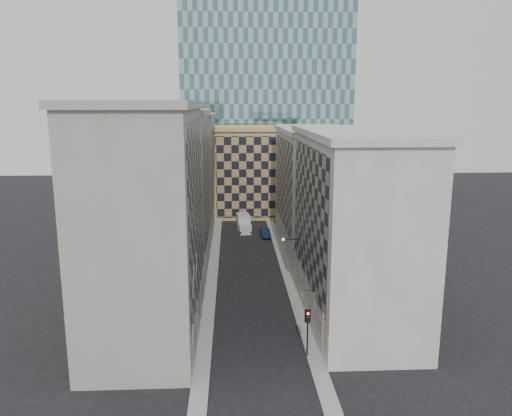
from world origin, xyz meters
name	(u,v)px	position (x,y,z in m)	size (l,w,h in m)	color
ground	(262,386)	(0.00, 0.00, 0.00)	(260.00, 260.00, 0.00)	black
sidewalk_west	(213,270)	(-5.25, 30.00, 0.07)	(1.50, 100.00, 0.15)	gray
sidewalk_east	(286,269)	(5.25, 30.00, 0.07)	(1.50, 100.00, 0.15)	gray
bldg_left_a	(148,222)	(-10.88, 11.00, 11.82)	(10.80, 22.80, 23.70)	gray
bldg_left_b	(173,190)	(-10.88, 33.00, 11.32)	(10.80, 22.80, 22.70)	#9C9891
bldg_left_c	(187,173)	(-10.88, 55.00, 10.83)	(10.80, 22.80, 21.70)	gray
bldg_right_a	(352,224)	(10.88, 15.00, 10.32)	(10.80, 26.80, 20.70)	#AEA89F
bldg_right_b	(313,188)	(10.89, 42.00, 9.85)	(10.80, 28.80, 19.70)	#AEA89F
tan_block	(252,170)	(2.00, 67.90, 9.44)	(16.80, 14.80, 18.80)	tan
church_tower	(241,88)	(0.00, 82.00, 26.95)	(7.20, 7.20, 51.50)	#2D2723
flagpoles_left	(195,274)	(-5.90, 6.00, 8.00)	(0.10, 6.33, 2.33)	gray
bracket_lamp	(285,239)	(4.38, 24.00, 6.20)	(1.98, 0.36, 0.36)	black
traffic_light	(308,323)	(4.55, 4.79, 3.41)	(0.57, 0.48, 4.56)	black
box_truck	(244,224)	(-0.26, 52.58, 1.34)	(2.85, 5.80, 3.07)	silver
dark_car	(265,233)	(3.50, 48.11, 0.73)	(1.54, 4.42, 1.46)	#101B3A
shop_sign	(303,294)	(4.96, 10.95, 3.84)	(1.18, 0.70, 0.78)	black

